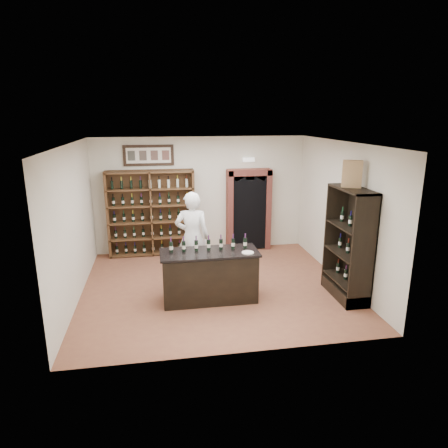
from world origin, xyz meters
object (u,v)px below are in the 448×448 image
(side_cabinet, at_px, (349,261))
(shopkeeper, at_px, (192,237))
(wine_crate, at_px, (352,174))
(counter_bottle_0, at_px, (171,247))
(wine_shelf, at_px, (151,213))
(tasting_counter, at_px, (210,276))

(side_cabinet, height_order, shopkeeper, side_cabinet)
(shopkeeper, height_order, wine_crate, wine_crate)
(counter_bottle_0, height_order, wine_crate, wine_crate)
(wine_shelf, relative_size, side_cabinet, 1.00)
(wine_shelf, height_order, side_cabinet, same)
(wine_shelf, relative_size, counter_bottle_0, 7.33)
(counter_bottle_0, relative_size, wine_crate, 0.59)
(tasting_counter, relative_size, shopkeeper, 0.94)
(counter_bottle_0, bearing_deg, shopkeeper, 61.51)
(wine_shelf, bearing_deg, shopkeeper, -66.13)
(counter_bottle_0, distance_m, wine_crate, 3.68)
(tasting_counter, bearing_deg, counter_bottle_0, 172.82)
(wine_shelf, xyz_separation_m, wine_crate, (3.79, -3.14, 1.36))
(counter_bottle_0, bearing_deg, wine_crate, -5.04)
(wine_shelf, xyz_separation_m, shopkeeper, (0.86, -1.95, -0.10))
(wine_shelf, distance_m, tasting_counter, 3.19)
(tasting_counter, xyz_separation_m, wine_crate, (2.69, -0.21, 1.96))
(counter_bottle_0, height_order, side_cabinet, side_cabinet)
(wine_shelf, distance_m, shopkeeper, 2.14)
(wine_shelf, xyz_separation_m, tasting_counter, (1.10, -2.93, -0.61))
(counter_bottle_0, xyz_separation_m, side_cabinet, (3.44, -0.39, -0.35))
(side_cabinet, xyz_separation_m, wine_crate, (-0.04, 0.09, 1.70))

